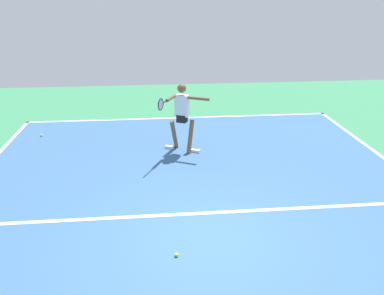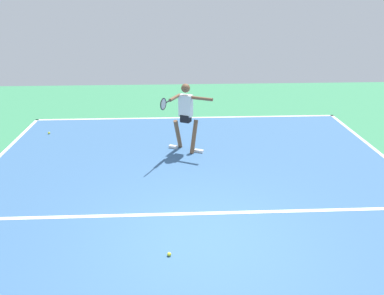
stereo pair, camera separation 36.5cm
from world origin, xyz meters
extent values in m
plane|color=#388456|center=(0.00, 0.00, 0.00)|extent=(23.54, 23.54, 0.00)
cube|color=#38608E|center=(0.00, 0.00, 0.00)|extent=(10.02, 13.78, 0.00)
cube|color=white|center=(0.00, -6.84, 0.00)|extent=(10.02, 0.10, 0.01)
cube|color=white|center=(0.00, -0.85, 0.00)|extent=(7.52, 0.10, 0.01)
cube|color=white|center=(0.00, -6.64, 0.00)|extent=(0.10, 0.30, 0.01)
cylinder|color=brown|center=(-0.08, -3.93, 0.42)|extent=(0.27, 0.40, 0.88)
cube|color=white|center=(-0.21, -3.86, 0.04)|extent=(0.26, 0.19, 0.07)
cylinder|color=brown|center=(0.34, -4.13, 0.42)|extent=(0.27, 0.40, 0.88)
cube|color=white|center=(0.47, -4.19, 0.04)|extent=(0.26, 0.19, 0.07)
cube|color=black|center=(0.13, -4.03, 0.90)|extent=(0.31, 0.29, 0.20)
cube|color=white|center=(0.13, -4.03, 1.24)|extent=(0.38, 0.31, 0.56)
sphere|color=brown|center=(0.13, -4.03, 1.69)|extent=(0.23, 0.23, 0.23)
cylinder|color=brown|center=(-0.28, -3.83, 1.47)|extent=(0.54, 0.32, 0.08)
cylinder|color=brown|center=(0.40, -3.85, 1.50)|extent=(0.32, 0.54, 0.08)
cylinder|color=black|center=(0.57, -3.50, 1.50)|extent=(0.12, 0.21, 0.03)
torus|color=black|center=(0.68, -3.28, 1.50)|extent=(0.15, 0.28, 0.29)
cylinder|color=silver|center=(0.68, -3.28, 1.50)|extent=(0.11, 0.23, 0.25)
sphere|color=yellow|center=(4.17, -5.47, 0.03)|extent=(0.07, 0.07, 0.07)
sphere|color=yellow|center=(0.55, 0.40, 0.03)|extent=(0.07, 0.07, 0.07)
camera|label=1|loc=(0.79, 5.48, 4.00)|focal=36.08mm
camera|label=2|loc=(0.43, 5.51, 4.00)|focal=36.08mm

